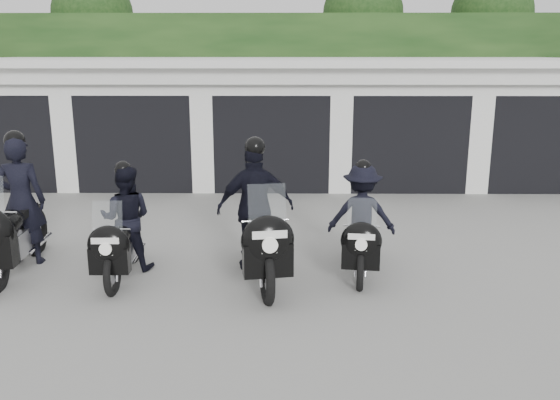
{
  "coord_description": "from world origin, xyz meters",
  "views": [
    {
      "loc": [
        0.33,
        -7.7,
        3.16
      ],
      "look_at": [
        0.24,
        0.64,
        1.05
      ],
      "focal_mm": 38.0,
      "sensor_mm": 36.0,
      "label": 1
    }
  ],
  "objects_px": {
    "police_bike_a": "(14,216)",
    "police_bike_d": "(361,222)",
    "police_bike_b": "(124,226)",
    "police_bike_c": "(257,217)"
  },
  "relations": [
    {
      "from": "police_bike_a",
      "to": "police_bike_d",
      "type": "bearing_deg",
      "value": -2.1
    },
    {
      "from": "police_bike_b",
      "to": "police_bike_d",
      "type": "distance_m",
      "value": 3.45
    },
    {
      "from": "police_bike_a",
      "to": "police_bike_b",
      "type": "xyz_separation_m",
      "value": [
        1.61,
        -0.08,
        -0.12
      ]
    },
    {
      "from": "police_bike_a",
      "to": "police_bike_d",
      "type": "distance_m",
      "value": 5.06
    },
    {
      "from": "police_bike_c",
      "to": "police_bike_a",
      "type": "bearing_deg",
      "value": 167.34
    },
    {
      "from": "police_bike_b",
      "to": "police_bike_c",
      "type": "xyz_separation_m",
      "value": [
        1.93,
        -0.07,
        0.16
      ]
    },
    {
      "from": "police_bike_b",
      "to": "police_bike_d",
      "type": "xyz_separation_m",
      "value": [
        3.44,
        0.23,
        0.0
      ]
    },
    {
      "from": "police_bike_c",
      "to": "police_bike_d",
      "type": "xyz_separation_m",
      "value": [
        1.51,
        0.3,
        -0.16
      ]
    },
    {
      "from": "police_bike_c",
      "to": "police_bike_d",
      "type": "relative_size",
      "value": 1.22
    },
    {
      "from": "police_bike_d",
      "to": "police_bike_a",
      "type": "bearing_deg",
      "value": -171.19
    }
  ]
}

